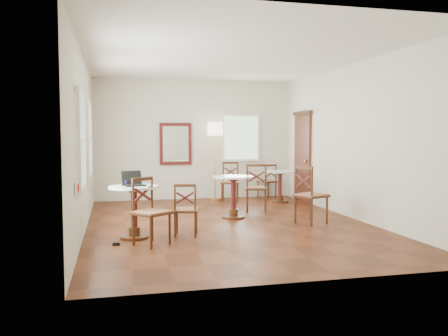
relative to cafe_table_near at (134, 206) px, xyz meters
name	(u,v)px	position (x,y,z in m)	size (l,w,h in m)	color
ground	(228,224)	(1.71, 0.86, -0.51)	(7.00, 7.00, 0.00)	#4F200D
room_shell	(221,120)	(1.65, 1.13, 1.38)	(5.02, 7.02, 3.01)	beige
cafe_table_near	(134,206)	(0.00, 0.00, 0.00)	(0.78, 0.78, 0.83)	#452411
cafe_table_mid	(233,192)	(1.96, 1.39, 0.00)	(0.78, 0.78, 0.82)	#452411
cafe_table_back	(280,183)	(3.58, 3.20, -0.04)	(0.72, 0.72, 0.76)	#452411
chair_near_a	(186,210)	(0.81, 0.01, -0.09)	(0.47, 0.47, 0.85)	#452411
chair_near_b	(150,212)	(0.21, -0.48, -0.02)	(0.64, 0.64, 0.99)	#452411
chair_mid_a	(256,188)	(2.63, 2.06, 0.00)	(0.59, 0.59, 1.02)	#452411
chair_mid_b	(310,195)	(3.17, 0.51, 0.02)	(0.64, 0.64, 1.07)	#452411
chair_back_a	(267,181)	(3.56, 4.06, -0.08)	(0.51, 0.51, 0.87)	#452411
chair_back_b	(230,182)	(2.47, 3.68, -0.03)	(0.56, 0.56, 0.96)	#452411
floor_lamp	(215,134)	(2.16, 4.01, 1.13)	(0.38, 0.38, 1.94)	#BF8C3F
laptop	(133,182)	(-0.01, 0.04, 0.37)	(0.38, 0.35, 0.23)	black
mouse	(124,184)	(-0.15, 0.12, 0.33)	(0.09, 0.05, 0.03)	black
navy_mug	(126,183)	(-0.11, 0.08, 0.36)	(0.10, 0.07, 0.08)	black
water_glass	(146,181)	(0.20, 0.13, 0.37)	(0.07, 0.07, 0.11)	white
power_adapter	(116,244)	(-0.28, -0.41, -0.49)	(0.11, 0.06, 0.04)	black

